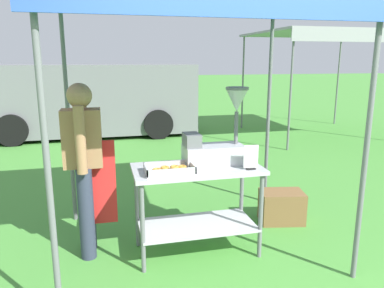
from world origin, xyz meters
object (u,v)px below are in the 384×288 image
at_px(supply_crate, 282,207).
at_px(neighbour_tent, 323,35).
at_px(donut_tray, 170,170).
at_px(menu_sign, 251,159).
at_px(donut_cart, 197,190).
at_px(donut_fryer, 217,141).
at_px(stall_canopy, 195,8).
at_px(vendor, 84,161).
at_px(van_grey, 87,99).

distance_m(supply_crate, neighbour_tent, 5.80).
bearing_deg(neighbour_tent, donut_tray, -132.72).
distance_m(menu_sign, supply_crate, 1.17).
height_order(donut_cart, menu_sign, menu_sign).
xyz_separation_m(donut_fryer, menu_sign, (0.24, -0.26, -0.13)).
distance_m(stall_canopy, donut_tray, 1.42).
height_order(menu_sign, vendor, vendor).
distance_m(donut_cart, vendor, 1.07).
xyz_separation_m(donut_tray, supply_crate, (1.37, 0.54, -0.69)).
bearing_deg(van_grey, donut_tray, -82.16).
distance_m(stall_canopy, menu_sign, 1.41).
bearing_deg(donut_tray, menu_sign, -5.59).
relative_size(menu_sign, supply_crate, 0.42).
bearing_deg(donut_cart, supply_crate, 20.99).
bearing_deg(supply_crate, donut_fryer, -158.61).
xyz_separation_m(stall_canopy, donut_tray, (-0.27, -0.21, -1.37)).
height_order(donut_fryer, neighbour_tent, neighbour_tent).
relative_size(stall_canopy, vendor, 1.59).
bearing_deg(supply_crate, menu_sign, -137.03).
bearing_deg(vendor, neighbour_tent, 40.95).
relative_size(vendor, supply_crate, 3.04).
relative_size(supply_crate, neighbour_tent, 0.17).
xyz_separation_m(donut_cart, menu_sign, (0.45, -0.19, 0.32)).
distance_m(donut_cart, donut_fryer, 0.50).
height_order(menu_sign, neighbour_tent, neighbour_tent).
xyz_separation_m(donut_cart, donut_fryer, (0.21, 0.07, 0.45)).
xyz_separation_m(donut_cart, supply_crate, (1.10, 0.42, -0.44)).
distance_m(stall_canopy, vendor, 1.68).
bearing_deg(neighbour_tent, van_grey, 165.04).
height_order(donut_tray, menu_sign, menu_sign).
relative_size(donut_tray, vendor, 0.26).
bearing_deg(menu_sign, donut_fryer, 132.60).
bearing_deg(van_grey, stall_canopy, -79.40).
height_order(vendor, van_grey, van_grey).
xyz_separation_m(donut_tray, menu_sign, (0.72, -0.07, 0.07)).
xyz_separation_m(stall_canopy, donut_fryer, (0.21, -0.03, -1.18)).
distance_m(stall_canopy, donut_cart, 1.63).
distance_m(vendor, neighbour_tent, 7.10).
relative_size(donut_tray, donut_fryer, 0.59).
distance_m(donut_fryer, supply_crate, 1.30).
bearing_deg(stall_canopy, supply_crate, 16.35).
relative_size(menu_sign, neighbour_tent, 0.07).
height_order(menu_sign, supply_crate, menu_sign).
xyz_separation_m(van_grey, neighbour_tent, (5.40, -1.44, 1.47)).
xyz_separation_m(supply_crate, van_grey, (-2.25, 5.80, 0.70)).
bearing_deg(menu_sign, vendor, 164.14).
bearing_deg(menu_sign, supply_crate, 42.97).
bearing_deg(neighbour_tent, donut_fryer, -130.62).
bearing_deg(donut_cart, neighbour_tent, 48.38).
distance_m(donut_fryer, neighbour_tent, 6.34).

